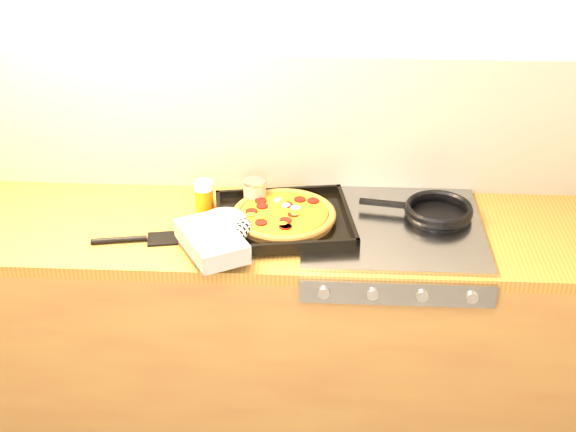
# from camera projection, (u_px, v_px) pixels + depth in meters

# --- Properties ---
(room_shell) EXTENTS (3.20, 3.20, 3.20)m
(room_shell) POSITION_uv_depth(u_px,v_px,m) (265.00, 124.00, 2.84)
(room_shell) COLOR white
(room_shell) RESTS_ON ground
(counter_run) EXTENTS (3.20, 0.62, 0.90)m
(counter_run) POSITION_uv_depth(u_px,v_px,m) (261.00, 332.00, 2.93)
(counter_run) COLOR olive
(counter_run) RESTS_ON ground
(stovetop) EXTENTS (0.60, 0.56, 0.02)m
(stovetop) POSITION_uv_depth(u_px,v_px,m) (392.00, 228.00, 2.69)
(stovetop) COLOR #97989C
(stovetop) RESTS_ON counter_run
(pizza_on_tray) EXTENTS (0.60, 0.58, 0.08)m
(pizza_on_tray) POSITION_uv_depth(u_px,v_px,m) (264.00, 222.00, 2.63)
(pizza_on_tray) COLOR black
(pizza_on_tray) RESTS_ON stovetop
(frying_pan) EXTENTS (0.40, 0.27, 0.04)m
(frying_pan) POSITION_uv_depth(u_px,v_px,m) (437.00, 211.00, 2.72)
(frying_pan) COLOR black
(frying_pan) RESTS_ON stovetop
(tomato_can) EXTENTS (0.08, 0.08, 0.11)m
(tomato_can) POSITION_uv_depth(u_px,v_px,m) (255.00, 195.00, 2.78)
(tomato_can) COLOR #A51D0D
(tomato_can) RESTS_ON counter_run
(juice_glass) EXTENTS (0.08, 0.08, 0.11)m
(juice_glass) POSITION_uv_depth(u_px,v_px,m) (204.00, 196.00, 2.77)
(juice_glass) COLOR orange
(juice_glass) RESTS_ON counter_run
(wooden_spoon) EXTENTS (0.30, 0.05, 0.02)m
(wooden_spoon) POSITION_uv_depth(u_px,v_px,m) (292.00, 200.00, 2.85)
(wooden_spoon) COLOR #9B6F41
(wooden_spoon) RESTS_ON counter_run
(black_spatula) EXTENTS (0.29, 0.10, 0.02)m
(black_spatula) POSITION_uv_depth(u_px,v_px,m) (137.00, 239.00, 2.61)
(black_spatula) COLOR black
(black_spatula) RESTS_ON counter_run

